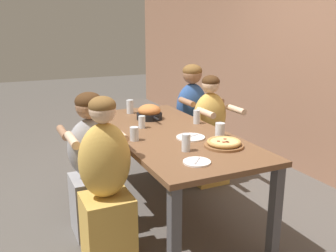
% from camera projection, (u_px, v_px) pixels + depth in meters
% --- Properties ---
extents(ground_plane, '(18.00, 18.00, 0.00)m').
position_uv_depth(ground_plane, '(168.00, 211.00, 3.37)').
color(ground_plane, '#514C47').
rests_on(ground_plane, ground).
extents(restaurant_back_panel, '(10.00, 0.06, 3.20)m').
position_uv_depth(restaurant_back_panel, '(334.00, 27.00, 3.68)').
color(restaurant_back_panel, '#9E7056').
rests_on(restaurant_back_panel, ground).
extents(dining_table, '(1.99, 0.90, 0.75)m').
position_uv_depth(dining_table, '(168.00, 141.00, 3.19)').
color(dining_table, brown).
rests_on(dining_table, ground).
extents(pizza_board_main, '(0.29, 0.29, 0.05)m').
position_uv_depth(pizza_board_main, '(224.00, 143.00, 2.78)').
color(pizza_board_main, brown).
rests_on(pizza_board_main, dining_table).
extents(skillet_bowl, '(0.36, 0.24, 0.14)m').
position_uv_depth(skillet_bowl, '(149.00, 113.00, 3.58)').
color(skillet_bowl, black).
rests_on(skillet_bowl, dining_table).
extents(empty_plate_a, '(0.18, 0.18, 0.02)m').
position_uv_depth(empty_plate_a, '(197.00, 162.00, 2.46)').
color(empty_plate_a, white).
rests_on(empty_plate_a, dining_table).
extents(empty_plate_b, '(0.23, 0.23, 0.02)m').
position_uv_depth(empty_plate_b, '(191.00, 137.00, 2.99)').
color(empty_plate_b, white).
rests_on(empty_plate_b, dining_table).
extents(drinking_glass_a, '(0.06, 0.06, 0.13)m').
position_uv_depth(drinking_glass_a, '(186.00, 143.00, 2.67)').
color(drinking_glass_a, silver).
rests_on(drinking_glass_a, dining_table).
extents(drinking_glass_b, '(0.07, 0.07, 0.14)m').
position_uv_depth(drinking_glass_b, '(130.00, 107.00, 3.81)').
color(drinking_glass_b, silver).
rests_on(drinking_glass_b, dining_table).
extents(drinking_glass_c, '(0.07, 0.07, 0.11)m').
position_uv_depth(drinking_glass_c, '(134.00, 135.00, 2.92)').
color(drinking_glass_c, silver).
rests_on(drinking_glass_c, dining_table).
extents(drinking_glass_d, '(0.06, 0.06, 0.11)m').
position_uv_depth(drinking_glass_d, '(142.00, 123.00, 3.28)').
color(drinking_glass_d, silver).
rests_on(drinking_glass_d, dining_table).
extents(drinking_glass_e, '(0.06, 0.06, 0.13)m').
position_uv_depth(drinking_glass_e, '(197.00, 118.00, 3.42)').
color(drinking_glass_e, silver).
rests_on(drinking_glass_e, dining_table).
extents(drinking_glass_f, '(0.08, 0.08, 0.11)m').
position_uv_depth(drinking_glass_f, '(220.00, 131.00, 3.02)').
color(drinking_glass_f, silver).
rests_on(drinking_glass_f, dining_table).
extents(diner_far_left, '(0.51, 0.40, 1.21)m').
position_uv_depth(diner_far_left, '(192.00, 122.00, 4.21)').
color(diner_far_left, '#2D5193').
rests_on(diner_far_left, ground).
extents(diner_far_midleft, '(0.51, 0.40, 1.14)m').
position_uv_depth(diner_far_midleft, '(209.00, 135.00, 3.88)').
color(diner_far_midleft, gold).
rests_on(diner_far_midleft, ground).
extents(diner_near_midright, '(0.51, 0.40, 1.18)m').
position_uv_depth(diner_near_midright, '(106.00, 188.00, 2.58)').
color(diner_near_midright, gold).
rests_on(diner_near_midright, ground).
extents(diner_near_center, '(0.51, 0.40, 1.15)m').
position_uv_depth(diner_near_center, '(92.00, 170.00, 2.92)').
color(diner_near_center, '#99999E').
rests_on(diner_near_center, ground).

